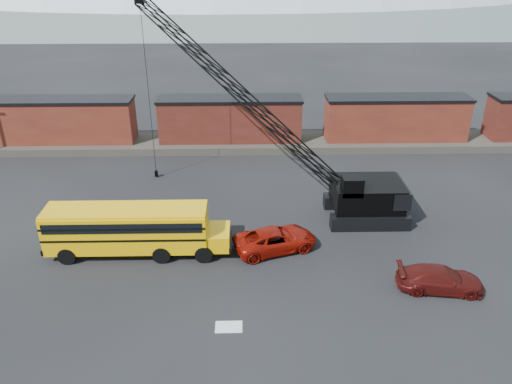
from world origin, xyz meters
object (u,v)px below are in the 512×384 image
crawler_crane (241,93)px  maroon_suv (440,279)px  school_bus (133,228)px  red_pickup (275,239)px

crawler_crane → maroon_suv: bearing=-47.3°
school_bus → red_pickup: school_bus is taller
school_bus → red_pickup: size_ratio=2.18×
red_pickup → crawler_crane: (-2.17, 7.84, 7.44)m
school_bus → crawler_crane: size_ratio=0.60×
red_pickup → maroon_suv: (9.12, -4.39, -0.04)m
school_bus → crawler_crane: bearing=49.7°
school_bus → maroon_suv: bearing=-13.1°
school_bus → red_pickup: 9.03m
red_pickup → crawler_crane: crawler_crane is taller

